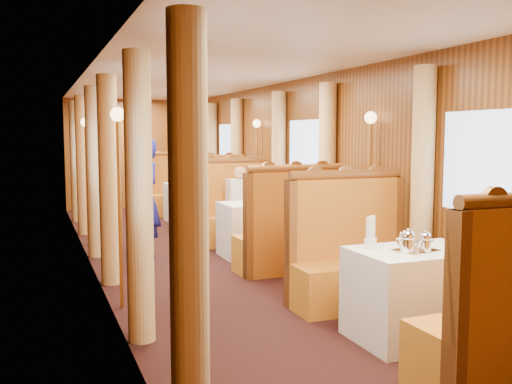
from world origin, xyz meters
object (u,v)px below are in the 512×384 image
teapot_right (425,245)px  rose_vase_far (194,174)px  banquette_near_aft (353,263)px  banquette_mid_aft (235,216)px  table_far (193,202)px  rose_vase_mid (257,190)px  banquette_mid_fwd (290,238)px  banquette_far_aft (181,195)px  teapot_back (404,243)px  teapot_left (408,245)px  table_near (416,294)px  passenger (241,198)px  table_mid (259,229)px  banquette_far_fwd (208,205)px  steward (145,198)px  fruit_plate (458,247)px  tea_tray (416,251)px

teapot_right → rose_vase_far: bearing=82.4°
banquette_near_aft → banquette_mid_aft: size_ratio=1.00×
table_far → rose_vase_mid: bearing=-90.5°
banquette_mid_fwd → banquette_far_aft: (0.00, 5.53, 0.00)m
teapot_back → teapot_left: bearing=-110.7°
table_near → passenger: size_ratio=1.38×
table_mid → rose_vase_far: 3.54m
banquette_mid_aft → banquette_far_fwd: same height
passenger → rose_vase_mid: bearing=-92.5°
table_mid → teapot_right: size_ratio=6.52×
table_far → banquette_far_aft: 1.02m
table_near → steward: bearing=110.9°
teapot_right → fruit_plate: bearing=-2.5°
steward → rose_vase_mid: bearing=63.1°
banquette_mid_fwd → table_near: bearing=-90.0°
banquette_mid_fwd → banquette_mid_aft: size_ratio=1.00×
table_mid → passenger: (-0.00, 0.75, 0.37)m
banquette_far_aft → passenger: (-0.00, -3.77, 0.32)m
banquette_far_aft → teapot_left: 8.14m
rose_vase_far → banquette_far_fwd: bearing=-90.4°
table_near → banquette_mid_fwd: (0.00, 2.49, 0.05)m
table_mid → fruit_plate: bearing=-85.0°
table_mid → table_far: size_ratio=1.00×
banquette_far_fwd → rose_vase_mid: bearing=-90.7°
banquette_near_aft → banquette_far_fwd: (0.00, 4.97, 0.00)m
banquette_far_fwd → teapot_back: size_ratio=9.51×
teapot_right → passenger: 4.39m
banquette_near_aft → tea_tray: (-0.07, -1.08, 0.33)m
table_far → rose_vase_far: rose_vase_far is taller
banquette_mid_fwd → table_far: 4.51m
banquette_mid_fwd → table_far: (0.00, 4.51, -0.05)m
tea_tray → table_far: bearing=89.4°
table_far → tea_tray: tea_tray is taller
table_mid → banquette_far_aft: banquette_far_aft is taller
banquette_far_fwd → rose_vase_mid: banquette_far_fwd is taller
table_near → steward: 4.24m
banquette_far_fwd → steward: 2.58m
teapot_back → tea_tray: bearing=-67.0°
banquette_mid_fwd → steward: steward is taller
table_mid → teapot_left: size_ratio=5.84×
fruit_plate → rose_vase_mid: size_ratio=0.62×
tea_tray → passenger: (0.07, 4.31, -0.02)m
table_near → table_far: (0.00, 7.00, 0.00)m
rose_vase_far → tea_tray: bearing=-90.6°
rose_vase_mid → banquette_mid_fwd: bearing=-88.3°
passenger → teapot_back: bearing=-91.5°
rose_vase_mid → steward: size_ratio=0.22×
table_mid → tea_tray: tea_tray is taller
rose_vase_far → steward: steward is taller
banquette_mid_fwd → rose_vase_mid: 1.16m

